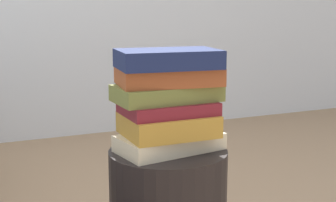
{
  "coord_description": "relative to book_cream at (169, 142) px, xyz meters",
  "views": [
    {
      "loc": [
        -0.55,
        -1.25,
        0.86
      ],
      "look_at": [
        0.0,
        0.0,
        0.6
      ],
      "focal_mm": 52.6,
      "sensor_mm": 36.0,
      "label": 1
    }
  ],
  "objects": [
    {
      "name": "book_cream",
      "position": [
        0.0,
        0.0,
        0.0
      ],
      "size": [
        0.32,
        0.2,
        0.05
      ],
      "primitive_type": "cube",
      "rotation": [
        0.0,
        0.0,
        0.16
      ],
      "color": "beige",
      "rests_on": "side_table"
    },
    {
      "name": "book_navy",
      "position": [
        -0.01,
        -0.0,
        0.24
      ],
      "size": [
        0.3,
        0.2,
        0.05
      ],
      "primitive_type": "cube",
      "rotation": [
        0.0,
        0.0,
        -0.11
      ],
      "color": "#19234C",
      "rests_on": "book_rust"
    },
    {
      "name": "book_maroon",
      "position": [
        -0.0,
        -0.01,
        0.1
      ],
      "size": [
        0.25,
        0.18,
        0.04
      ],
      "primitive_type": "cube",
      "rotation": [
        0.0,
        0.0,
        0.01
      ],
      "color": "maroon",
      "rests_on": "book_ochre"
    },
    {
      "name": "book_rust",
      "position": [
        0.0,
        0.01,
        0.19
      ],
      "size": [
        0.3,
        0.2,
        0.05
      ],
      "primitive_type": "cube",
      "rotation": [
        0.0,
        0.0,
        -0.12
      ],
      "color": "#994723",
      "rests_on": "book_olive"
    },
    {
      "name": "book_olive",
      "position": [
        -0.0,
        0.01,
        0.14
      ],
      "size": [
        0.3,
        0.17,
        0.05
      ],
      "primitive_type": "cube",
      "rotation": [
        0.0,
        0.0,
        0.03
      ],
      "color": "olive",
      "rests_on": "book_maroon"
    },
    {
      "name": "book_ochre",
      "position": [
        -0.0,
        0.0,
        0.05
      ],
      "size": [
        0.25,
        0.2,
        0.06
      ],
      "primitive_type": "cube",
      "rotation": [
        0.0,
        0.0,
        -0.0
      ],
      "color": "#B7842D",
      "rests_on": "book_cream"
    }
  ]
}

